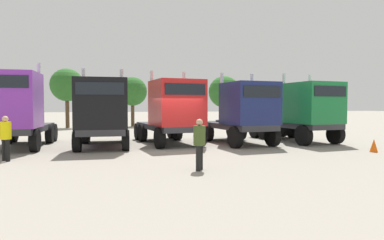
% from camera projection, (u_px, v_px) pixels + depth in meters
% --- Properties ---
extents(ground, '(200.00, 200.00, 0.00)m').
position_uv_depth(ground, '(178.00, 149.00, 16.47)').
color(ground, gray).
extents(semi_truck_purple, '(2.60, 6.04, 4.32)m').
position_uv_depth(semi_truck_purple, '(15.00, 110.00, 16.16)').
color(semi_truck_purple, '#333338').
rests_on(semi_truck_purple, ground).
extents(semi_truck_black, '(2.69, 5.91, 4.03)m').
position_uv_depth(semi_truck_black, '(103.00, 113.00, 16.61)').
color(semi_truck_black, '#333338').
rests_on(semi_truck_black, ground).
extents(semi_truck_red, '(3.37, 6.23, 4.07)m').
position_uv_depth(semi_truck_red, '(173.00, 111.00, 18.03)').
color(semi_truck_red, '#333338').
rests_on(semi_truck_red, ground).
extents(semi_truck_navy, '(3.21, 6.14, 3.96)m').
position_uv_depth(semi_truck_navy, '(243.00, 112.00, 18.20)').
color(semi_truck_navy, '#333338').
rests_on(semi_truck_navy, ground).
extents(semi_truck_green, '(3.31, 6.37, 4.02)m').
position_uv_depth(semi_truck_green, '(305.00, 111.00, 19.29)').
color(semi_truck_green, '#333338').
rests_on(semi_truck_green, ground).
extents(visitor_in_hivis, '(0.56, 0.56, 1.75)m').
position_uv_depth(visitor_in_hivis, '(6.00, 135.00, 12.84)').
color(visitor_in_hivis, black).
rests_on(visitor_in_hivis, ground).
extents(visitor_with_camera, '(0.55, 0.55, 1.71)m').
position_uv_depth(visitor_with_camera, '(199.00, 141.00, 11.03)').
color(visitor_with_camera, black).
rests_on(visitor_with_camera, ground).
extents(traffic_cone_near, '(0.36, 0.36, 0.61)m').
position_uv_depth(traffic_cone_near, '(374.00, 146.00, 15.37)').
color(traffic_cone_near, '#F2590C').
rests_on(traffic_cone_near, ground).
extents(oak_far_left, '(3.15, 3.15, 5.70)m').
position_uv_depth(oak_far_left, '(67.00, 85.00, 31.97)').
color(oak_far_left, '#4C3823').
rests_on(oak_far_left, ground).
extents(oak_far_centre, '(2.98, 2.98, 5.11)m').
position_uv_depth(oak_far_centre, '(133.00, 92.00, 34.39)').
color(oak_far_centre, '#4C3823').
rests_on(oak_far_centre, ground).
extents(oak_far_right, '(3.40, 3.40, 5.34)m').
position_uv_depth(oak_far_right, '(224.00, 92.00, 36.09)').
color(oak_far_right, '#4C3823').
rests_on(oak_far_right, ground).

